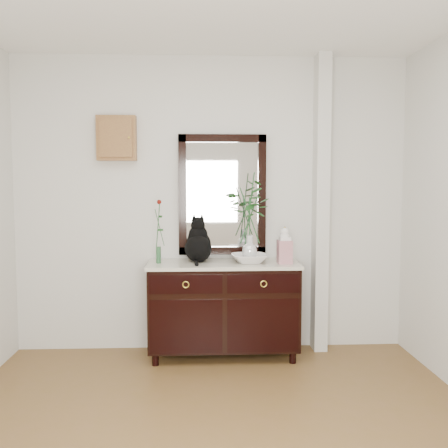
{
  "coord_description": "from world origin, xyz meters",
  "views": [
    {
      "loc": [
        -0.1,
        -2.62,
        1.56
      ],
      "look_at": [
        0.1,
        1.63,
        1.2
      ],
      "focal_mm": 40.0,
      "sensor_mm": 36.0,
      "label": 1
    }
  ],
  "objects_px": {
    "sideboard": "(223,304)",
    "lotus_bowl": "(249,258)",
    "cat": "(198,240)",
    "ginger_jar": "(285,245)"
  },
  "relations": [
    {
      "from": "cat",
      "to": "lotus_bowl",
      "type": "distance_m",
      "value": 0.49
    },
    {
      "from": "lotus_bowl",
      "to": "ginger_jar",
      "type": "xyz_separation_m",
      "value": [
        0.3,
        -0.05,
        0.12
      ]
    },
    {
      "from": "cat",
      "to": "sideboard",
      "type": "bearing_deg",
      "value": -18.55
    },
    {
      "from": "sideboard",
      "to": "lotus_bowl",
      "type": "distance_m",
      "value": 0.47
    },
    {
      "from": "sideboard",
      "to": "ginger_jar",
      "type": "relative_size",
      "value": 4.1
    },
    {
      "from": "cat",
      "to": "ginger_jar",
      "type": "relative_size",
      "value": 1.2
    },
    {
      "from": "lotus_bowl",
      "to": "ginger_jar",
      "type": "distance_m",
      "value": 0.33
    },
    {
      "from": "sideboard",
      "to": "ginger_jar",
      "type": "height_order",
      "value": "ginger_jar"
    },
    {
      "from": "sideboard",
      "to": "ginger_jar",
      "type": "xyz_separation_m",
      "value": [
        0.53,
        -0.07,
        0.54
      ]
    },
    {
      "from": "cat",
      "to": "ginger_jar",
      "type": "bearing_deg",
      "value": -12.32
    }
  ]
}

